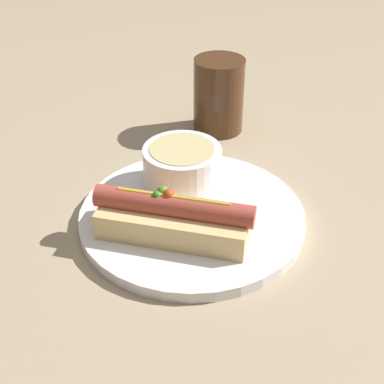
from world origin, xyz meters
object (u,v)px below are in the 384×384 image
object	(u,v)px
hot_dog	(174,218)
soup_bowl	(182,166)
spoon	(168,182)
drinking_glass	(219,95)

from	to	relation	value
hot_dog	soup_bowl	world-z (taller)	hot_dog
hot_dog	spoon	size ratio (longest dim) A/B	1.09
soup_bowl	drinking_glass	xyz separation A→B (m)	(-0.10, 0.17, 0.01)
soup_bowl	spoon	xyz separation A→B (m)	(-0.02, -0.01, -0.03)
hot_dog	drinking_glass	bearing A→B (deg)	91.22
soup_bowl	spoon	size ratio (longest dim) A/B	0.61
drinking_glass	soup_bowl	bearing A→B (deg)	-60.35
soup_bowl	drinking_glass	bearing A→B (deg)	119.65
spoon	drinking_glass	distance (m)	0.20
hot_dog	soup_bowl	xyz separation A→B (m)	(-0.07, 0.08, 0.01)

